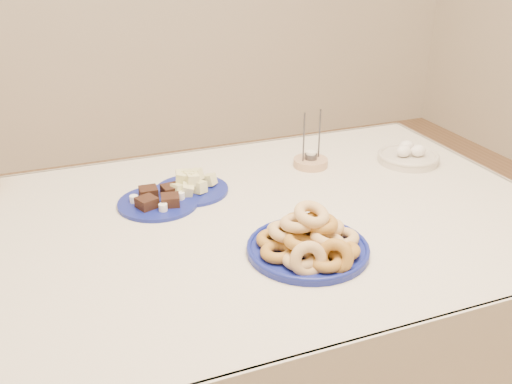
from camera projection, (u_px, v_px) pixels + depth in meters
dining_table at (250, 251)px, 1.61m from camera, size 1.71×1.11×0.75m
donut_platter at (309, 242)px, 1.38m from camera, size 0.38×0.38×0.14m
melon_plate at (191, 185)px, 1.70m from camera, size 0.28×0.28×0.08m
brownie_plate at (159, 201)px, 1.63m from camera, size 0.23×0.23×0.04m
candle_holder at (311, 161)px, 1.89m from camera, size 0.14×0.14×0.19m
egg_bowl at (408, 156)px, 1.92m from camera, size 0.22×0.22×0.07m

